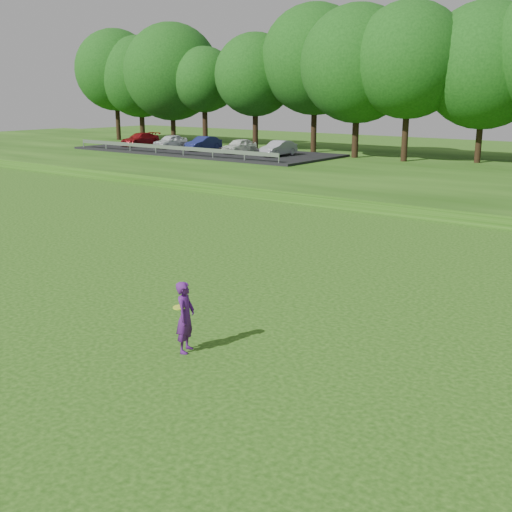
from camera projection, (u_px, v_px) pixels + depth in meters
The scene contains 6 objects.
ground at pixel (49, 324), 16.60m from camera, with size 140.00×140.00×0.00m, color #1A410C.
berm at pixel (483, 176), 42.78m from camera, with size 130.00×30.00×0.60m, color #1A410C.
walking_path at pixel (390, 211), 32.04m from camera, with size 130.00×1.60×0.04m, color gray.
treeline at pixel (512, 57), 43.91m from camera, with size 104.00×7.00×15.00m, color #12420F, non-canonical shape.
parking_lot at pixel (199, 148), 55.87m from camera, with size 24.00×9.00×1.38m.
woman at pixel (185, 317), 14.66m from camera, with size 0.61×0.72×1.68m.
Camera 1 is at (13.71, -9.23, 5.87)m, focal length 45.00 mm.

